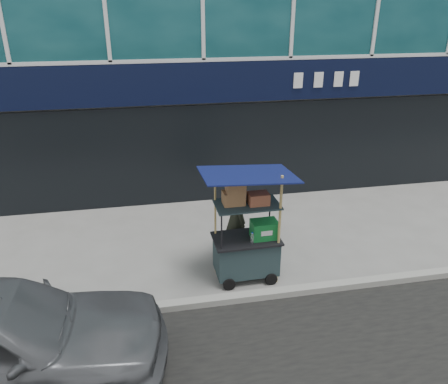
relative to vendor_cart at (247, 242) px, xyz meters
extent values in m
plane|color=slate|center=(-0.21, -0.45, -0.73)|extent=(80.00, 80.00, 0.00)
cube|color=gray|center=(-0.21, -0.65, -0.67)|extent=(80.00, 0.18, 0.12)
cube|color=black|center=(-0.21, 3.41, 2.17)|extent=(15.68, 0.06, 0.90)
cube|color=black|center=(-0.21, 3.45, 0.47)|extent=(15.68, 0.04, 2.40)
cube|color=#19282A|center=(-0.02, 0.01, -0.28)|extent=(1.10, 0.65, 0.63)
cylinder|color=black|center=(-0.39, -0.34, -0.62)|extent=(0.22, 0.05, 0.22)
cylinder|color=black|center=(0.37, -0.32, -0.62)|extent=(0.22, 0.05, 0.22)
cube|color=black|center=(-0.02, 0.01, 0.06)|extent=(1.17, 0.73, 0.04)
cylinder|color=black|center=(-0.51, -0.28, 0.38)|extent=(0.03, 0.03, 0.68)
cylinder|color=black|center=(0.49, -0.26, 0.38)|extent=(0.03, 0.03, 0.68)
cylinder|color=black|center=(-0.52, 0.27, 0.38)|extent=(0.03, 0.03, 0.68)
cylinder|color=black|center=(0.48, 0.29, 0.38)|extent=(0.03, 0.03, 0.68)
cube|color=#19282A|center=(-0.02, 0.01, 0.72)|extent=(1.10, 0.65, 0.03)
cylinder|color=tan|center=(0.49, -0.26, 0.29)|extent=(0.05, 0.05, 2.03)
cylinder|color=tan|center=(-0.52, 0.27, 0.24)|extent=(0.04, 0.04, 1.94)
cube|color=#0C0B40|center=(-0.02, 0.01, 1.26)|extent=(1.56, 1.11, 0.18)
cube|color=#0E5C22|center=(0.29, -0.03, 0.23)|extent=(0.46, 0.32, 0.32)
cylinder|color=silver|center=(0.04, -0.17, 0.17)|extent=(0.06, 0.06, 0.18)
cylinder|color=#1838BB|center=(0.04, -0.17, 0.27)|extent=(0.03, 0.03, 0.02)
cube|color=brown|center=(-0.24, 0.05, 0.84)|extent=(0.37, 0.28, 0.23)
cube|color=olive|center=(0.17, -0.04, 0.83)|extent=(0.35, 0.26, 0.20)
cube|color=brown|center=(-0.22, 0.03, 1.05)|extent=(0.32, 0.24, 0.18)
imported|color=black|center=(-0.04, 0.73, 0.11)|extent=(0.48, 0.66, 1.68)
camera|label=1|loc=(-1.65, -6.44, 3.85)|focal=35.00mm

